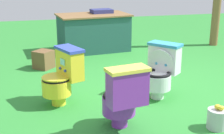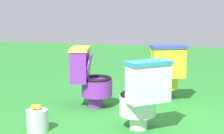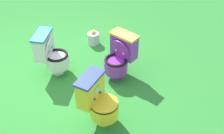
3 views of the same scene
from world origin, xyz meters
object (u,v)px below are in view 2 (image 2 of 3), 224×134
Objects in this scene: toilet_yellow at (166,72)px; toilet_white at (142,95)px; toilet_purple at (89,77)px; lemon_bucket at (37,120)px.

toilet_white is at bearing -115.46° from toilet_yellow.
toilet_yellow is at bearing 112.63° from toilet_purple.
toilet_yellow is at bearing 144.64° from lemon_bucket.
toilet_purple is (0.55, -0.86, 0.00)m from toilet_yellow.
toilet_purple is 1.06m from lemon_bucket.
lemon_bucket is (1.55, -1.10, -0.25)m from toilet_yellow.
lemon_bucket is (1.00, -0.25, -0.26)m from toilet_purple.
toilet_purple reaches higher than lemon_bucket.
toilet_white is 1.08m from toilet_purple.
toilet_yellow is 2.63× the size of lemon_bucket.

